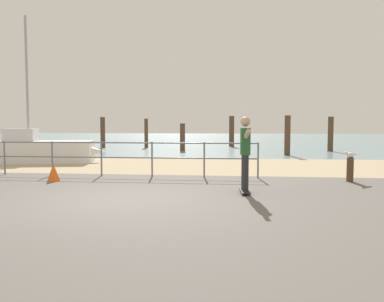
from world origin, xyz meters
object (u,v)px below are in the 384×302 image
object	(u,v)px
skateboard	(245,191)
sailboat	(41,150)
skateboarder	(245,149)
seagull	(350,155)
traffic_cone	(54,173)
bollard_short	(350,170)

from	to	relation	value
skateboard	sailboat	bearing A→B (deg)	142.82
skateboarder	seagull	world-z (taller)	skateboarder
sailboat	skateboarder	bearing A→B (deg)	-37.18
skateboarder	traffic_cone	size ratio (longest dim) A/B	3.30
sailboat	skateboard	world-z (taller)	sailboat
skateboard	traffic_cone	bearing A→B (deg)	166.17
skateboarder	bollard_short	distance (m)	3.60
skateboard	skateboarder	distance (m)	0.95
traffic_cone	skateboard	bearing A→B (deg)	-13.83
sailboat	bollard_short	xyz separation A→B (m)	(10.93, -4.04, -0.19)
skateboarder	skateboard	bearing A→B (deg)	26.57
skateboard	bollard_short	distance (m)	3.55
seagull	skateboarder	bearing A→B (deg)	-144.19
sailboat	seagull	xyz separation A→B (m)	(10.92, -4.05, 0.22)
skateboarder	seagull	distance (m)	3.53
bollard_short	seagull	distance (m)	0.41
bollard_short	seagull	bearing A→B (deg)	-137.62
skateboard	seagull	world-z (taller)	seagull
sailboat	seagull	size ratio (longest dim) A/B	14.90
bollard_short	traffic_cone	xyz separation A→B (m)	(-8.01, -0.81, -0.09)
skateboard	traffic_cone	xyz separation A→B (m)	(-5.14, 1.26, 0.18)
bollard_short	skateboard	bearing A→B (deg)	-144.16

